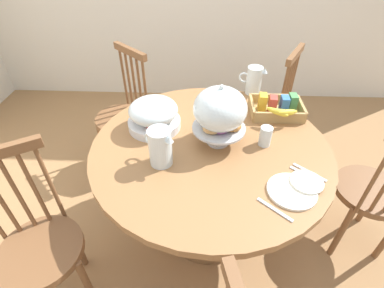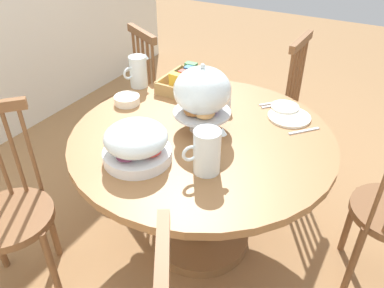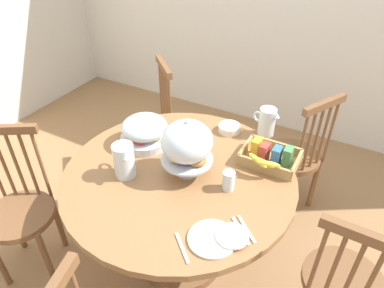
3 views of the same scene
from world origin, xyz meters
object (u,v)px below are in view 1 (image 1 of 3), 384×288
dining_table (209,171)px  windsor_chair_host_seat (265,110)px  fruit_platter_covered (154,115)px  china_plate_small (307,182)px  windsor_chair_far_side (372,194)px  china_plate_large (292,191)px  drinking_glass (265,136)px  pastry_stand_with_dome (220,111)px  milk_pitcher (254,81)px  windsor_chair_near_window (124,117)px  windsor_chair_by_cabinet (40,247)px  orange_juice_pitcher (160,148)px  cereal_bowl (221,94)px  cereal_basket (277,108)px

dining_table → windsor_chair_host_seat: 0.95m
fruit_platter_covered → china_plate_small: 0.87m
dining_table → windsor_chair_far_side: (0.94, -0.06, -0.09)m
fruit_platter_covered → china_plate_large: fruit_platter_covered is taller
windsor_chair_far_side → drinking_glass: 0.74m
pastry_stand_with_dome → milk_pitcher: pastry_stand_with_dome is taller
windsor_chair_host_seat → china_plate_small: (-0.03, -1.09, 0.30)m
windsor_chair_near_window → china_plate_large: windsor_chair_near_window is taller
windsor_chair_host_seat → pastry_stand_with_dome: 1.02m
dining_table → drinking_glass: bearing=2.8°
pastry_stand_with_dome → windsor_chair_near_window: bearing=137.6°
windsor_chair_far_side → milk_pitcher: size_ratio=5.24×
pastry_stand_with_dome → milk_pitcher: bearing=65.8°
windsor_chair_near_window → windsor_chair_by_cabinet: same height
milk_pitcher → china_plate_small: milk_pitcher is taller
orange_juice_pitcher → windsor_chair_near_window: bearing=117.2°
windsor_chair_far_side → fruit_platter_covered: bearing=170.8°
windsor_chair_far_side → windsor_chair_by_cabinet: bearing=-166.7°
windsor_chair_far_side → china_plate_large: size_ratio=4.43×
china_plate_large → china_plate_small: china_plate_small is taller
windsor_chair_far_side → milk_pitcher: bearing=135.5°
pastry_stand_with_dome → milk_pitcher: size_ratio=1.85×
windsor_chair_by_cabinet → windsor_chair_far_side: (1.76, 0.41, 0.00)m
orange_juice_pitcher → china_plate_large: bearing=-15.8°
pastry_stand_with_dome → fruit_platter_covered: size_ratio=1.15×
cereal_bowl → china_plate_small: bearing=-65.4°
milk_pitcher → cereal_bowl: size_ratio=1.33×
cereal_bowl → drinking_glass: 0.54m
windsor_chair_host_seat → fruit_platter_covered: (-0.79, -0.67, 0.37)m
windsor_chair_by_cabinet → milk_pitcher: bearing=43.6°
cereal_bowl → orange_juice_pitcher: bearing=-116.0°
orange_juice_pitcher → drinking_glass: (0.53, 0.16, -0.03)m
windsor_chair_far_side → cereal_basket: 0.73m
windsor_chair_by_cabinet → pastry_stand_with_dome: pastry_stand_with_dome is taller
china_plate_small → drinking_glass: drinking_glass is taller
windsor_chair_host_seat → cereal_basket: windsor_chair_host_seat is taller
windsor_chair_far_side → pastry_stand_with_dome: pastry_stand_with_dome is taller
cereal_basket → china_plate_small: (0.03, -0.59, -0.03)m
windsor_chair_far_side → fruit_platter_covered: windsor_chair_far_side is taller
orange_juice_pitcher → milk_pitcher: size_ratio=1.05×
windsor_chair_near_window → windsor_chair_host_seat: 1.14m
windsor_chair_near_window → fruit_platter_covered: 0.72m
milk_pitcher → cereal_basket: (0.11, -0.27, -0.04)m
fruit_platter_covered → cereal_bowl: size_ratio=2.14×
windsor_chair_by_cabinet → china_plate_small: size_ratio=6.50×
windsor_chair_by_cabinet → windsor_chair_near_window: bearing=82.5°
windsor_chair_far_side → china_plate_large: 0.70m
windsor_chair_near_window → drinking_glass: 1.20m
windsor_chair_host_seat → drinking_glass: windsor_chair_host_seat is taller
orange_juice_pitcher → windsor_chair_host_seat: bearing=53.8°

